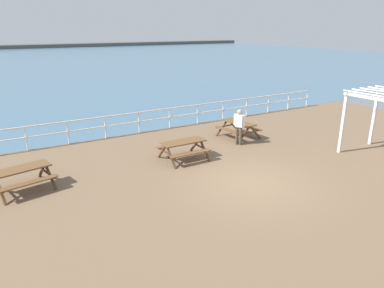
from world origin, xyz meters
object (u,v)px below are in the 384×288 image
at_px(picnic_table_near_left, 238,126).
at_px(picnic_table_mid_centre, 22,174).
at_px(picnic_table_near_right, 184,146).
at_px(visitor, 239,125).

bearing_deg(picnic_table_near_left, picnic_table_mid_centre, 91.27).
xyz_separation_m(picnic_table_near_right, visitor, (3.12, 0.34, 0.36)).
relative_size(picnic_table_near_right, picnic_table_mid_centre, 0.88).
relative_size(picnic_table_near_left, visitor, 1.15).
height_order(picnic_table_near_right, picnic_table_mid_centre, same).
xyz_separation_m(picnic_table_near_left, visitor, (-0.71, -0.92, 0.36)).
relative_size(picnic_table_mid_centre, visitor, 1.24).
bearing_deg(visitor, picnic_table_mid_centre, 147.43).
bearing_deg(picnic_table_mid_centre, picnic_table_near_left, -5.78).
bearing_deg(visitor, picnic_table_near_right, 153.20).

